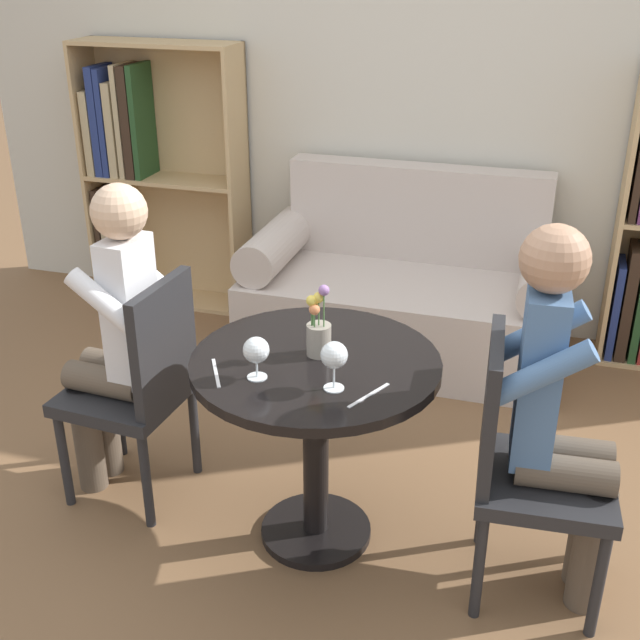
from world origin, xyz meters
name	(u,v)px	position (x,y,z in m)	size (l,w,h in m)	color
ground_plane	(316,533)	(0.00, 0.00, 0.00)	(16.00, 16.00, 0.00)	brown
back_wall	(431,75)	(0.00, 1.97, 1.35)	(5.20, 0.05, 2.70)	beige
round_table	(316,403)	(0.00, 0.00, 0.55)	(0.83, 0.83, 0.72)	black
couch	(405,294)	(0.00, 1.55, 0.31)	(1.58, 0.80, 0.92)	beige
bookshelf_left	(146,172)	(-1.58, 1.82, 0.76)	(0.93, 0.28, 1.49)	tan
chair_left	(140,381)	(-0.69, 0.05, 0.49)	(0.45, 0.45, 0.90)	#232326
chair_right	(524,460)	(0.69, -0.04, 0.49)	(0.45, 0.45, 0.90)	#232326
person_left	(115,339)	(-0.78, 0.06, 0.65)	(0.43, 0.36, 1.24)	brown
person_right	(560,415)	(0.78, -0.03, 0.67)	(0.43, 0.36, 1.27)	brown
wine_glass_left	(256,351)	(-0.14, -0.17, 0.82)	(0.08, 0.08, 0.14)	white
wine_glass_right	(334,357)	(0.11, -0.16, 0.83)	(0.08, 0.08, 0.16)	white
flower_vase	(318,330)	(0.00, 0.03, 0.81)	(0.08, 0.08, 0.25)	#9E9384
knife_left_setting	(369,395)	(0.22, -0.17, 0.72)	(0.09, 0.18, 0.00)	silver
fork_left_setting	(216,373)	(-0.27, -0.18, 0.72)	(0.10, 0.17, 0.00)	silver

